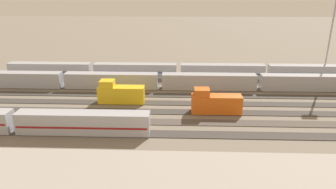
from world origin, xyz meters
name	(u,v)px	position (x,y,z in m)	size (l,w,h in m)	color
ground_plane	(201,100)	(0.00, 0.00, 0.00)	(400.00, 400.00, 0.00)	#756B5B
track_bed_0	(197,78)	(0.00, -17.50, 0.06)	(140.00, 2.80, 0.12)	#4C443D
track_bed_1	(198,83)	(0.00, -12.50, 0.06)	(140.00, 2.80, 0.12)	#4C443D
track_bed_2	(199,89)	(0.00, -7.50, 0.06)	(140.00, 2.80, 0.12)	#4C443D
track_bed_3	(200,96)	(0.00, -2.50, 0.06)	(140.00, 2.80, 0.12)	#3D3833
track_bed_4	(201,103)	(0.00, 2.50, 0.06)	(140.00, 2.80, 0.12)	#3D3833
track_bed_5	(203,112)	(0.00, 7.50, 0.06)	(140.00, 2.80, 0.12)	#3D3833
track_bed_6	(205,123)	(0.00, 12.50, 0.06)	(140.00, 2.80, 0.12)	#4C443D
track_bed_7	(207,135)	(0.00, 17.50, 0.06)	(140.00, 2.80, 0.12)	#3D3833
train_on_track_0	(179,71)	(5.10, -17.50, 2.00)	(95.60, 3.06, 3.80)	#A8AAB2
train_on_track_2	(209,82)	(-2.39, -7.50, 2.02)	(119.80, 3.00, 3.80)	#A8AAB2
train_on_track_4	(120,93)	(17.79, 2.50, 2.16)	(10.00, 3.00, 5.00)	gold
train_on_track_7	(15,122)	(33.51, 17.50, 2.01)	(47.20, 3.06, 3.80)	#A8AAB2
train_on_track_5	(215,103)	(-2.29, 7.50, 2.16)	(10.00, 3.00, 5.00)	#D85914
light_mast_0	(336,6)	(-36.09, -20.29, 19.39)	(2.80, 0.70, 30.99)	#9EA0A5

